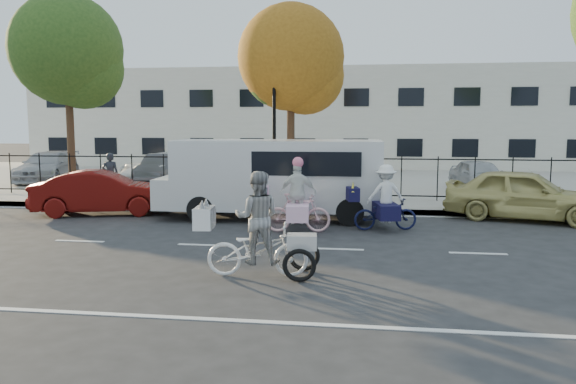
% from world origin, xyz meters
% --- Properties ---
extents(ground, '(120.00, 120.00, 0.00)m').
position_xyz_m(ground, '(0.00, 0.00, 0.00)').
color(ground, '#333334').
extents(road_markings, '(60.00, 9.52, 0.01)m').
position_xyz_m(road_markings, '(0.00, 0.00, 0.01)').
color(road_markings, silver).
rests_on(road_markings, ground).
extents(curb, '(60.00, 0.10, 0.15)m').
position_xyz_m(curb, '(0.00, 5.05, 0.07)').
color(curb, '#A8A399').
rests_on(curb, ground).
extents(sidewalk, '(60.00, 2.20, 0.15)m').
position_xyz_m(sidewalk, '(0.00, 6.10, 0.07)').
color(sidewalk, '#A8A399').
rests_on(sidewalk, ground).
extents(parking_lot, '(60.00, 15.60, 0.15)m').
position_xyz_m(parking_lot, '(0.00, 15.00, 0.07)').
color(parking_lot, '#A8A399').
rests_on(parking_lot, ground).
extents(iron_fence, '(58.00, 0.06, 1.50)m').
position_xyz_m(iron_fence, '(0.00, 7.20, 0.90)').
color(iron_fence, black).
rests_on(iron_fence, sidewalk).
extents(building, '(34.00, 10.00, 6.00)m').
position_xyz_m(building, '(0.00, 25.00, 3.00)').
color(building, silver).
rests_on(building, ground).
extents(lamppost, '(0.36, 0.36, 4.33)m').
position_xyz_m(lamppost, '(0.50, 6.80, 3.11)').
color(lamppost, black).
rests_on(lamppost, sidewalk).
extents(street_sign, '(0.85, 0.06, 1.80)m').
position_xyz_m(street_sign, '(-1.85, 6.80, 1.42)').
color(street_sign, black).
rests_on(street_sign, sidewalk).
extents(zebra_trike, '(2.23, 0.93, 1.90)m').
position_xyz_m(zebra_trike, '(1.72, -2.37, 0.73)').
color(zebra_trike, white).
rests_on(zebra_trike, ground).
extents(unicorn_bike, '(1.92, 1.34, 1.91)m').
position_xyz_m(unicorn_bike, '(1.89, 1.80, 0.71)').
color(unicorn_bike, '#F6BBC0').
rests_on(unicorn_bike, ground).
extents(bull_bike, '(1.88, 1.31, 1.70)m').
position_xyz_m(bull_bike, '(4.10, 2.41, 0.68)').
color(bull_bike, '#101436').
rests_on(bull_bike, ground).
extents(white_van, '(6.45, 2.37, 2.27)m').
position_xyz_m(white_van, '(1.00, 3.80, 1.25)').
color(white_van, silver).
rests_on(white_van, ground).
extents(red_sedan, '(4.26, 2.44, 1.33)m').
position_xyz_m(red_sedan, '(-4.28, 3.80, 0.66)').
color(red_sedan, '#570C0A').
rests_on(red_sedan, ground).
extents(gold_sedan, '(4.66, 2.99, 1.48)m').
position_xyz_m(gold_sedan, '(8.08, 4.50, 0.74)').
color(gold_sedan, tan).
rests_on(gold_sedan, ground).
extents(pedestrian, '(0.66, 0.53, 1.57)m').
position_xyz_m(pedestrian, '(-5.36, 6.64, 0.94)').
color(pedestrian, black).
rests_on(pedestrian, sidewalk).
extents(lot_car_a, '(2.74, 4.82, 1.32)m').
position_xyz_m(lot_car_a, '(-10.61, 11.33, 0.81)').
color(lot_car_a, '#A2A3AA').
rests_on(lot_car_a, parking_lot).
extents(lot_car_b, '(3.48, 5.26, 1.34)m').
position_xyz_m(lot_car_b, '(-5.07, 11.36, 0.82)').
color(lot_car_b, white).
rests_on(lot_car_b, parking_lot).
extents(lot_car_c, '(1.57, 4.02, 1.30)m').
position_xyz_m(lot_car_c, '(-5.01, 10.84, 0.80)').
color(lot_car_c, '#46464D').
rests_on(lot_car_c, parking_lot).
extents(lot_car_d, '(2.04, 3.85, 1.25)m').
position_xyz_m(lot_car_d, '(7.88, 9.97, 0.77)').
color(lot_car_d, '#ABADB3').
rests_on(lot_car_d, parking_lot).
extents(tree_west, '(4.10, 4.10, 7.51)m').
position_xyz_m(tree_west, '(-7.30, 7.85, 5.26)').
color(tree_west, '#442D1D').
rests_on(tree_west, ground).
extents(tree_mid, '(3.82, 3.82, 7.00)m').
position_xyz_m(tree_mid, '(1.02, 8.26, 4.90)').
color(tree_mid, '#442D1D').
rests_on(tree_mid, ground).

